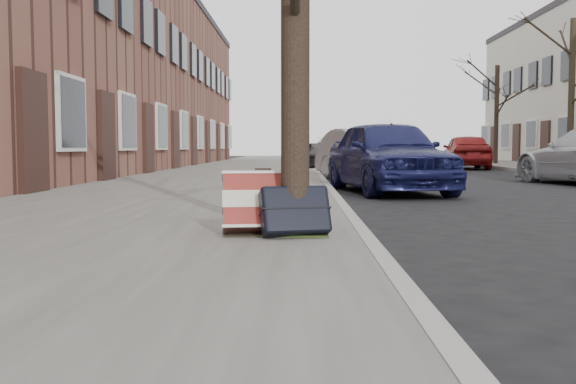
{
  "coord_description": "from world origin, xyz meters",
  "views": [
    {
      "loc": [
        -1.81,
        -4.4,
        0.85
      ],
      "look_at": [
        -1.9,
        0.8,
        0.49
      ],
      "focal_mm": 40.0,
      "sensor_mm": 36.0,
      "label": 1
    }
  ],
  "objects_px": {
    "suitcase_navy": "(295,210)",
    "car_near_front": "(388,155)",
    "suitcase_red": "(264,203)",
    "car_near_mid": "(368,155)"
  },
  "relations": [
    {
      "from": "suitcase_navy",
      "to": "car_near_front",
      "type": "height_order",
      "value": "car_near_front"
    },
    {
      "from": "suitcase_navy",
      "to": "car_near_mid",
      "type": "xyz_separation_m",
      "value": [
        1.77,
        11.0,
        0.32
      ]
    },
    {
      "from": "suitcase_red",
      "to": "car_near_mid",
      "type": "relative_size",
      "value": 0.17
    },
    {
      "from": "car_near_mid",
      "to": "car_near_front",
      "type": "bearing_deg",
      "value": -109.65
    },
    {
      "from": "car_near_front",
      "to": "suitcase_red",
      "type": "bearing_deg",
      "value": -116.21
    },
    {
      "from": "suitcase_red",
      "to": "car_near_front",
      "type": "height_order",
      "value": "car_near_front"
    },
    {
      "from": "suitcase_navy",
      "to": "car_near_front",
      "type": "xyz_separation_m",
      "value": [
        1.71,
        6.95,
        0.36
      ]
    },
    {
      "from": "car_near_mid",
      "to": "suitcase_navy",
      "type": "bearing_deg",
      "value": -117.93
    },
    {
      "from": "suitcase_navy",
      "to": "car_near_front",
      "type": "relative_size",
      "value": 0.14
    },
    {
      "from": "suitcase_red",
      "to": "suitcase_navy",
      "type": "height_order",
      "value": "suitcase_red"
    }
  ]
}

